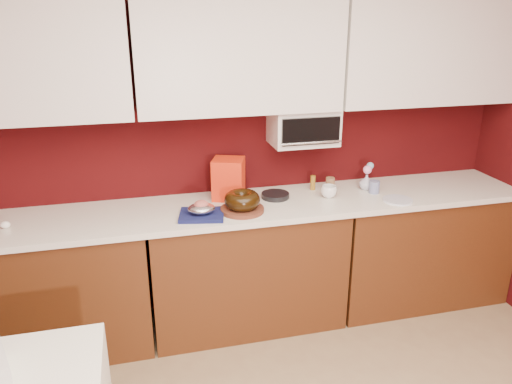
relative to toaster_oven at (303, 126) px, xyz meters
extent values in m
cube|color=#3E0809|center=(-0.45, 0.15, -0.12)|extent=(4.00, 0.02, 2.50)
cube|color=#502710|center=(-1.78, -0.17, -0.95)|extent=(1.31, 0.58, 0.86)
cube|color=#502710|center=(-0.45, -0.17, -0.95)|extent=(1.31, 0.58, 0.86)
cube|color=#502710|center=(0.88, -0.17, -0.95)|extent=(1.31, 0.58, 0.86)
cube|color=silver|center=(-0.45, -0.17, -0.49)|extent=(4.00, 0.62, 0.04)
cube|color=white|center=(-1.78, -0.02, 0.48)|extent=(1.31, 0.33, 0.70)
cube|color=white|center=(-0.45, -0.02, 0.48)|extent=(1.31, 0.33, 0.70)
cube|color=white|center=(0.88, -0.02, 0.48)|extent=(1.31, 0.33, 0.70)
cube|color=white|center=(0.00, 0.00, 0.00)|extent=(0.45, 0.30, 0.25)
cube|color=black|center=(0.00, -0.16, 0.00)|extent=(0.40, 0.02, 0.18)
cylinder|color=silver|center=(0.00, -0.18, -0.07)|extent=(0.42, 0.02, 0.02)
cylinder|color=#602D1C|center=(-0.50, -0.28, -0.46)|extent=(0.37, 0.37, 0.03)
torus|color=black|center=(-0.50, -0.28, -0.39)|extent=(0.28, 0.28, 0.09)
cube|color=#14194B|center=(-0.77, -0.30, -0.46)|extent=(0.32, 0.29, 0.02)
ellipsoid|color=silver|center=(-0.77, -0.30, -0.42)|extent=(0.20, 0.18, 0.06)
ellipsoid|color=#BD6056|center=(-0.77, -0.30, -0.40)|extent=(0.12, 0.11, 0.06)
cube|color=red|center=(-0.53, -0.02, -0.33)|extent=(0.26, 0.25, 0.28)
cylinder|color=black|center=(-0.22, -0.09, -0.46)|extent=(0.20, 0.20, 0.03)
imported|color=white|center=(0.14, -0.17, -0.42)|extent=(0.13, 0.13, 0.10)
cylinder|color=navy|center=(0.49, -0.17, -0.43)|extent=(0.08, 0.08, 0.09)
imported|color=#B6B9CF|center=(0.47, -0.08, -0.41)|extent=(0.09, 0.09, 0.13)
sphere|color=#FF93C6|center=(0.47, -0.08, -0.33)|extent=(0.06, 0.06, 0.06)
sphere|color=#7EB0CA|center=(0.50, -0.06, -0.30)|extent=(0.05, 0.05, 0.05)
cylinder|color=silver|center=(0.58, -0.35, -0.47)|extent=(0.24, 0.24, 0.01)
cylinder|color=#8F631A|center=(0.09, 0.00, -0.42)|extent=(0.04, 0.04, 0.11)
cylinder|color=brown|center=(0.21, -0.04, -0.43)|extent=(0.08, 0.08, 0.10)
ellipsoid|color=white|center=(-1.93, -0.19, -0.45)|extent=(0.07, 0.06, 0.04)
camera|label=1|loc=(-1.14, -3.20, 0.75)|focal=35.00mm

